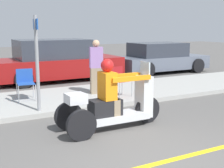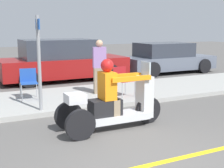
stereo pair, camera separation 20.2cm
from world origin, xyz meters
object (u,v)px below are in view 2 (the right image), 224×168
at_px(motorcycle_trike, 112,104).
at_px(folding_chair_curbside, 122,78).
at_px(parked_car_lot_center, 62,61).
at_px(folding_chair_set_back, 29,80).
at_px(parked_car_lot_right, 166,58).
at_px(spectator_end_of_line, 99,68).
at_px(street_sign, 39,60).

distance_m(motorcycle_trike, folding_chair_curbside, 2.59).
relative_size(motorcycle_trike, parked_car_lot_center, 0.47).
bearing_deg(folding_chair_set_back, parked_car_lot_center, 58.47).
bearing_deg(parked_car_lot_center, motorcycle_trike, -98.11).
height_order(motorcycle_trike, parked_car_lot_right, motorcycle_trike).
height_order(motorcycle_trike, parked_car_lot_center, parked_car_lot_center).
xyz_separation_m(folding_chair_curbside, parked_car_lot_right, (4.35, 3.86, 0.02)).
distance_m(folding_chair_curbside, parked_car_lot_center, 4.00).
distance_m(spectator_end_of_line, parked_car_lot_center, 3.38).
height_order(motorcycle_trike, folding_chair_set_back, motorcycle_trike).
bearing_deg(spectator_end_of_line, parked_car_lot_center, 91.40).
bearing_deg(street_sign, motorcycle_trike, -57.14).
relative_size(folding_chair_curbside, parked_car_lot_center, 0.17).
bearing_deg(parked_car_lot_center, folding_chair_curbside, -82.62).
xyz_separation_m(parked_car_lot_center, street_sign, (-1.94, -4.49, 0.57)).
xyz_separation_m(spectator_end_of_line, folding_chair_curbside, (0.43, -0.59, -0.25)).
bearing_deg(folding_chair_set_back, spectator_end_of_line, -6.51).
xyz_separation_m(folding_chair_curbside, street_sign, (-2.45, -0.53, 0.69)).
xyz_separation_m(folding_chair_set_back, parked_car_lot_right, (6.79, 3.05, 0.02)).
distance_m(motorcycle_trike, folding_chair_set_back, 3.18).
bearing_deg(street_sign, folding_chair_set_back, 89.63).
height_order(parked_car_lot_center, street_sign, street_sign).
distance_m(motorcycle_trike, spectator_end_of_line, 2.95).
relative_size(spectator_end_of_line, parked_car_lot_right, 0.37).
bearing_deg(folding_chair_curbside, street_sign, -167.78).
xyz_separation_m(parked_car_lot_center, parked_car_lot_right, (4.86, -0.10, -0.10)).
xyz_separation_m(motorcycle_trike, folding_chair_set_back, (-1.06, 2.99, 0.11)).
bearing_deg(parked_car_lot_right, street_sign, -147.13).
bearing_deg(folding_chair_curbside, folding_chair_set_back, 161.55).
bearing_deg(parked_car_lot_center, street_sign, -113.35).
bearing_deg(spectator_end_of_line, motorcycle_trike, -109.11).
bearing_deg(folding_chair_set_back, motorcycle_trike, -70.58).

